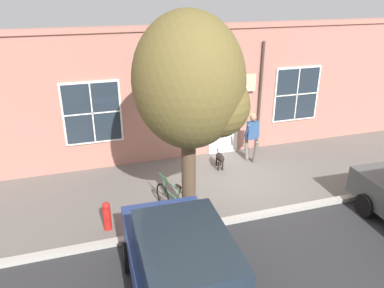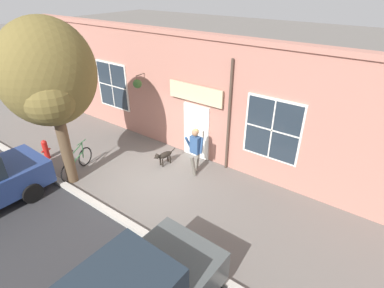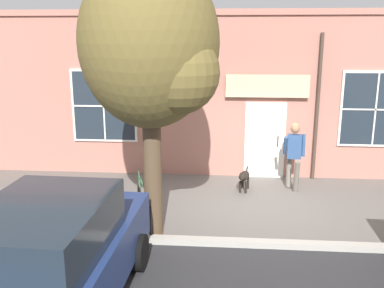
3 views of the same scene
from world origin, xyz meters
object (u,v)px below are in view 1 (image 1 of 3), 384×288
Objects in this scene: fire_hydrant at (107,215)px; leaning_bicycle at (174,202)px; pedestrian_walking at (252,133)px; street_tree_by_curb at (192,85)px; dog_on_leash at (220,158)px; parked_car_nearest_curb at (183,273)px.

leaning_bicycle is at bearing 94.18° from fire_hydrant.
pedestrian_walking reaches higher than leaning_bicycle.
street_tree_by_curb reaches higher than pedestrian_walking.
dog_on_leash is at bearing 120.27° from fire_hydrant.
leaning_bicycle is 3.25m from parked_car_nearest_curb.
dog_on_leash is at bearing 152.11° from parked_car_nearest_curb.
leaning_bicycle is (2.15, -2.14, -0.01)m from dog_on_leash.
fire_hydrant is at bearing -85.82° from leaning_bicycle.
pedestrian_walking is 1.05× the size of leaning_bicycle.
dog_on_leash is 1.28× the size of fire_hydrant.
fire_hydrant is (-0.35, -2.10, -3.21)m from street_tree_by_curb.
dog_on_leash is 3.03m from leaning_bicycle.
fire_hydrant is at bearing -99.43° from street_tree_by_curb.
pedestrian_walking is at bearing 125.29° from leaning_bicycle.
dog_on_leash is at bearing 135.12° from leaning_bicycle.
street_tree_by_curb is (2.63, -1.80, 3.22)m from dog_on_leash.
pedestrian_walking is 6.85m from parked_car_nearest_curb.
parked_car_nearest_curb is at bearing -27.89° from dog_on_leash.
fire_hydrant is (-3.01, -1.10, -0.48)m from parked_car_nearest_curb.
street_tree_by_curb is 3.85m from fire_hydrant.
pedestrian_walking is 4.19m from leaning_bicycle.
street_tree_by_curb is (2.87, -3.04, 2.56)m from pedestrian_walking.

